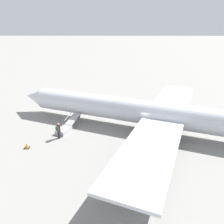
{
  "coord_description": "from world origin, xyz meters",
  "views": [
    {
      "loc": [
        3.93,
        22.67,
        11.0
      ],
      "look_at": [
        4.42,
        -0.81,
        1.87
      ],
      "focal_mm": 35.0,
      "sensor_mm": 36.0,
      "label": 1
    }
  ],
  "objects": [
    {
      "name": "airplane_main",
      "position": [
        -0.96,
        0.37,
        2.1
      ],
      "size": [
        34.42,
        27.12,
        7.05
      ],
      "rotation": [
        0.0,
        0.0,
        -0.37
      ],
      "color": "silver",
      "rests_on": "ground"
    },
    {
      "name": "traffic_cone_near_stairs",
      "position": [
        12.64,
        4.27,
        0.25
      ],
      "size": [
        0.5,
        0.5,
        0.55
      ],
      "color": "black",
      "rests_on": "ground"
    },
    {
      "name": "passenger",
      "position": [
        9.97,
        2.16,
        1.0
      ],
      "size": [
        0.44,
        0.57,
        1.74
      ],
      "rotation": [
        0.0,
        0.0,
        -1.94
      ],
      "color": "#23232D",
      "rests_on": "ground"
    },
    {
      "name": "boarding_stairs",
      "position": [
        9.64,
        0.42,
        0.38
      ],
      "size": [
        2.39,
        4.11,
        1.74
      ],
      "rotation": [
        0.0,
        0.0,
        -1.94
      ],
      "color": "#B2B2B7",
      "rests_on": "ground"
    },
    {
      "name": "ground_plane",
      "position": [
        0.0,
        0.0,
        0.0
      ],
      "size": [
        600.0,
        600.0,
        0.0
      ],
      "primitive_type": "plane",
      "color": "gray"
    }
  ]
}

